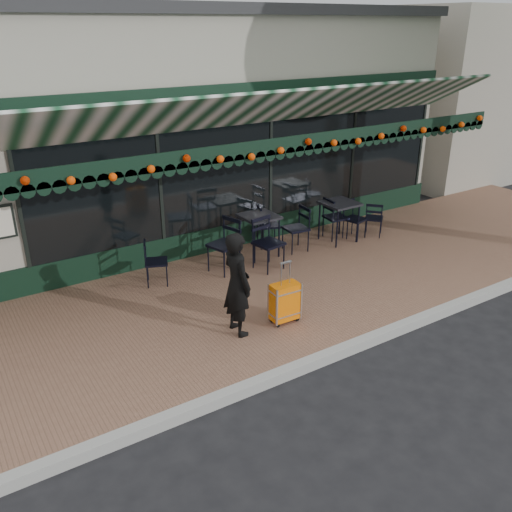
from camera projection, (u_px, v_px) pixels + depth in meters
ground at (343, 351)px, 7.83m from camera, size 80.00×80.00×0.00m
sidewalk at (266, 293)px, 9.35m from camera, size 18.00×4.00×0.15m
curb at (347, 349)px, 7.74m from camera, size 18.00×0.16×0.15m
restaurant_building at (132, 117)px, 12.99m from camera, size 12.00×9.60×4.50m
neighbor_building_right at (474, 82)px, 19.50m from camera, size 12.00×8.00×4.80m
woman at (237, 284)px, 7.73m from camera, size 0.38×0.57×1.56m
suitcase at (285, 302)px, 8.17m from camera, size 0.44×0.26×0.99m
cafe_table_a at (340, 206)px, 11.09m from camera, size 0.68×0.68×0.84m
cafe_table_b at (259, 219)px, 10.38m from camera, size 0.67×0.67×0.83m
chair_a_left at (296, 229)px, 10.74m from camera, size 0.49×0.49×0.91m
chair_a_right at (336, 218)px, 11.36m from camera, size 0.50×0.50×0.90m
chair_a_front at (355, 220)px, 11.36m from camera, size 0.50×0.50×0.83m
chair_a_extra at (374, 218)px, 11.53m from camera, size 0.54×0.54×0.76m
chair_b_left at (224, 246)px, 9.80m from camera, size 0.62×0.62×1.00m
chair_b_right at (268, 225)px, 10.95m from camera, size 0.57×0.57×0.89m
chair_b_front at (269, 244)px, 9.91m from camera, size 0.56×0.56×0.98m
chair_solo at (156, 262)px, 9.36m from camera, size 0.53×0.53×0.81m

